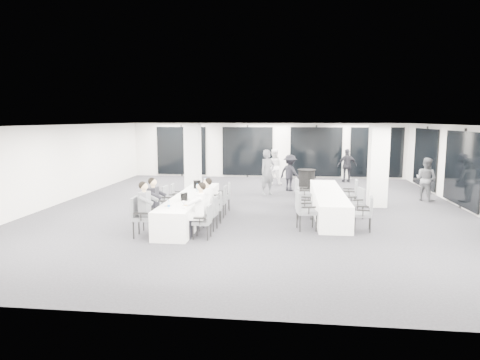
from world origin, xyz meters
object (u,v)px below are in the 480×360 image
object	(u,v)px
chair_main_right_mid	(217,205)
ice_bucket_far	(197,184)
chair_side_right_mid	(357,201)
standing_guest_g	(196,163)
banquet_table_main	(190,208)
standing_guest_d	(347,163)
chair_main_left_far	(176,195)
standing_guest_e	(374,167)
chair_side_left_near	(303,208)
chair_side_right_far	(352,192)
standing_guest_b	(274,164)
standing_guest_h	(426,176)
chair_main_left_near	(141,214)
chair_side_left_far	(301,191)
chair_main_right_near	(205,219)
standing_guest_c	(290,170)
chair_main_right_fourth	(221,199)
chair_main_left_fourth	(169,198)
cocktail_table	(306,182)
chair_side_left_mid	(302,201)
chair_side_right_near	(366,211)
chair_main_left_mid	(160,202)
banquet_table_side	(328,203)
standing_guest_a	(268,169)
chair_main_left_second	(151,211)
chair_main_right_far	(225,194)
ice_bucket_near	(184,197)
chair_main_right_second	(211,211)

from	to	relation	value
chair_main_right_mid	ice_bucket_far	size ratio (longest dim) A/B	3.28
chair_side_right_mid	standing_guest_g	xyz separation A→B (m)	(-6.24, 5.55, 0.52)
banquet_table_main	standing_guest_d	distance (m)	10.19
chair_main_left_far	standing_guest_e	distance (m)	9.76
chair_side_left_near	banquet_table_main	bearing A→B (deg)	-112.65
standing_guest_g	chair_side_right_far	bearing A→B (deg)	4.89
chair_side_left_near	standing_guest_e	world-z (taller)	standing_guest_e
standing_guest_b	chair_side_right_mid	bearing A→B (deg)	113.28
chair_side_left_near	standing_guest_g	world-z (taller)	standing_guest_g
standing_guest_b	standing_guest_h	world-z (taller)	standing_guest_b
chair_main_left_near	chair_side_left_far	bearing A→B (deg)	132.82
chair_main_right_near	standing_guest_c	bearing A→B (deg)	-13.30
chair_main_right_near	chair_main_right_fourth	bearing A→B (deg)	2.22
standing_guest_e	chair_side_left_near	bearing A→B (deg)	170.94
chair_side_right_far	chair_main_left_fourth	bearing A→B (deg)	109.44
cocktail_table	chair_main_left_far	size ratio (longest dim) A/B	1.19
ice_bucket_far	chair_main_right_mid	bearing A→B (deg)	-59.05
chair_side_left_mid	chair_side_right_near	distance (m)	2.13
chair_main_left_mid	chair_main_right_near	bearing A→B (deg)	35.44
chair_side_left_far	ice_bucket_far	xyz separation A→B (m)	(-3.40, -0.90, 0.32)
chair_side_left_far	chair_main_left_fourth	bearing A→B (deg)	-76.27
banquet_table_side	standing_guest_h	distance (m)	4.75
cocktail_table	chair_side_left_near	world-z (taller)	chair_side_left_near
chair_main_left_mid	chair_main_right_near	size ratio (longest dim) A/B	1.17
chair_main_left_far	chair_side_left_mid	world-z (taller)	chair_side_left_mid
chair_side_left_mid	ice_bucket_far	bearing A→B (deg)	-97.66
standing_guest_a	chair_main_left_mid	bearing A→B (deg)	-160.87
chair_main_left_far	standing_guest_c	size ratio (longest dim) A/B	0.49
chair_main_left_second	chair_main_right_near	xyz separation A→B (m)	(1.65, -0.72, -0.02)
banquet_table_side	chair_side_left_far	world-z (taller)	chair_side_left_far
banquet_table_main	chair_side_left_near	size ratio (longest dim) A/B	4.79
chair_side_right_near	chair_main_left_second	bearing A→B (deg)	102.91
chair_main_right_far	chair_side_right_mid	size ratio (longest dim) A/B	0.99
chair_main_left_second	chair_main_right_mid	size ratio (longest dim) A/B	1.03
cocktail_table	chair_main_right_mid	world-z (taller)	cocktail_table
standing_guest_b	chair_main_right_fourth	bearing A→B (deg)	78.91
cocktail_table	chair_side_left_far	size ratio (longest dim) A/B	1.02
standing_guest_a	chair_side_left_far	bearing A→B (deg)	-102.32
chair_main_left_near	cocktail_table	bearing A→B (deg)	144.32
chair_main_left_second	ice_bucket_far	xyz separation A→B (m)	(0.75, 2.52, 0.37)
standing_guest_e	ice_bucket_near	world-z (taller)	standing_guest_e
chair_main_left_near	chair_main_right_fourth	xyz separation A→B (m)	(1.67, 2.47, -0.04)
chair_main_left_mid	chair_side_left_far	distance (m)	4.86
ice_bucket_far	chair_main_left_near	bearing A→B (deg)	-103.19
chair_main_right_second	chair_side_right_mid	distance (m)	4.60
chair_main_right_mid	standing_guest_b	world-z (taller)	standing_guest_b
chair_main_right_fourth	standing_guest_a	xyz separation A→B (m)	(1.23, 4.07, 0.47)
chair_main_right_near	chair_side_left_near	world-z (taller)	chair_side_left_near
standing_guest_c	chair_main_right_far	bearing A→B (deg)	99.63
chair_side_left_near	standing_guest_c	distance (m)	6.41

